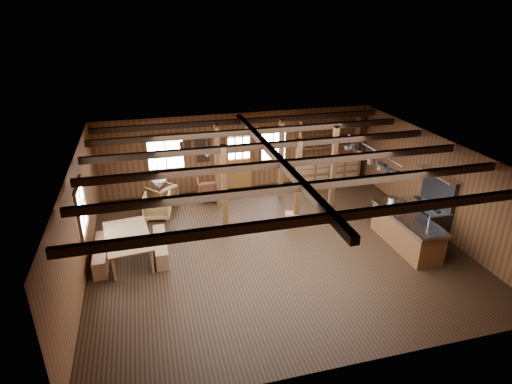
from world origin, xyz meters
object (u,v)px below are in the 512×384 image
at_px(dining_table, 130,247).
at_px(armchair_a, 162,196).
at_px(commercial_range, 427,213).
at_px(armchair_c, 157,206).
at_px(armchair_b, 209,189).
at_px(kitchen_island, 406,230).

xyz_separation_m(dining_table, armchair_a, (1.01, 3.12, 0.02)).
height_order(commercial_range, armchair_c, commercial_range).
relative_size(dining_table, armchair_c, 2.38).
bearing_deg(armchair_b, dining_table, 54.83).
distance_m(armchair_a, armchair_c, 0.83).
height_order(armchair_a, armchair_b, armchair_b).
distance_m(commercial_range, dining_table, 8.58).
distance_m(kitchen_island, commercial_range, 1.21).
height_order(commercial_range, armchair_b, commercial_range).
bearing_deg(armchair_c, dining_table, 80.14).
bearing_deg(commercial_range, armchair_a, 153.13).
bearing_deg(commercial_range, armchair_c, 158.70).
relative_size(dining_table, armchair_b, 2.41).
bearing_deg(armchair_a, commercial_range, 113.95).
bearing_deg(kitchen_island, armchair_a, 145.45).
height_order(armchair_b, armchair_c, armchair_c).
height_order(kitchen_island, armchair_b, kitchen_island).
bearing_deg(commercial_range, dining_table, 175.32).
bearing_deg(dining_table, kitchen_island, -106.71).
distance_m(dining_table, armchair_a, 3.28).
xyz_separation_m(commercial_range, armchair_a, (-7.54, 3.82, -0.24)).
distance_m(kitchen_island, armchair_b, 6.67).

